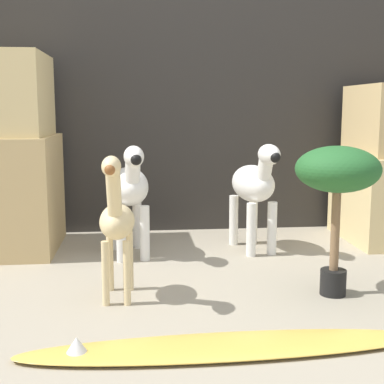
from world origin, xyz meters
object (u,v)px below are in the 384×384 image
Objects in this scene: giraffe_figurine at (116,219)px; zebra_right at (255,186)px; zebra_left at (130,189)px; surfboard at (222,346)px; potted_palm_front at (338,176)px.

zebra_right is at bearing 44.29° from giraffe_figurine.
giraffe_figurine is at bearing -93.85° from zebra_left.
zebra_right reaches higher than surfboard.
potted_palm_front reaches higher than giraffe_figurine.
potted_palm_front is (0.88, -0.71, 0.15)m from zebra_left.
giraffe_figurine reaches higher than surfboard.
giraffe_figurine reaches higher than zebra_right.
zebra_left is (-0.69, -0.04, 0.00)m from zebra_right.
surfboard is at bearing -55.23° from giraffe_figurine.
zebra_right is 1.03m from giraffe_figurine.
potted_palm_front is 0.90m from surfboard.
potted_palm_front is at bearing -76.35° from zebra_right.
potted_palm_front is at bearing -39.07° from zebra_left.
potted_palm_front is (0.18, -0.75, 0.15)m from zebra_right.
zebra_left is at bearing 104.71° from surfboard.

